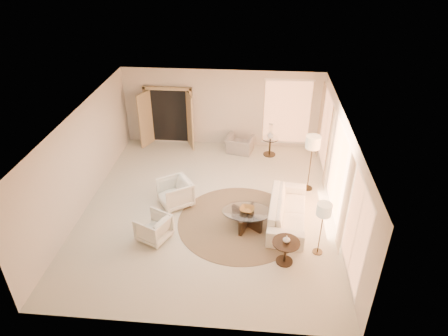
# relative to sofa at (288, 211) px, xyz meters

# --- Properties ---
(room) EXTENTS (7.04, 8.04, 2.83)m
(room) POSITION_rel_sofa_xyz_m (-2.19, 0.43, 1.04)
(room) COLOR beige
(room) RESTS_ON ground
(windows_right) EXTENTS (0.10, 6.40, 2.40)m
(windows_right) POSITION_rel_sofa_xyz_m (1.26, 0.53, 1.00)
(windows_right) COLOR #FFA166
(windows_right) RESTS_ON room
(window_back_corner) EXTENTS (1.70, 0.10, 2.40)m
(window_back_corner) POSITION_rel_sofa_xyz_m (0.11, 4.38, 1.00)
(window_back_corner) COLOR #FFA166
(window_back_corner) RESTS_ON room
(curtains_right) EXTENTS (0.06, 5.20, 2.60)m
(curtains_right) POSITION_rel_sofa_xyz_m (1.21, 1.43, 0.95)
(curtains_right) COLOR tan
(curtains_right) RESTS_ON room
(french_doors) EXTENTS (1.95, 0.66, 2.16)m
(french_doors) POSITION_rel_sofa_xyz_m (-4.09, 4.25, 0.71)
(french_doors) COLOR tan
(french_doors) RESTS_ON room
(area_rug) EXTENTS (4.23, 4.23, 0.01)m
(area_rug) POSITION_rel_sofa_xyz_m (-1.28, -0.18, -0.35)
(area_rug) COLOR #443423
(area_rug) RESTS_ON room
(sofa) EXTENTS (1.17, 2.50, 0.71)m
(sofa) POSITION_rel_sofa_xyz_m (0.00, 0.00, 0.00)
(sofa) COLOR white
(sofa) RESTS_ON room
(armchair_left) EXTENTS (1.13, 1.15, 0.87)m
(armchair_left) POSITION_rel_sofa_xyz_m (-3.17, 0.50, 0.08)
(armchair_left) COLOR white
(armchair_left) RESTS_ON room
(armchair_right) EXTENTS (0.93, 0.95, 0.75)m
(armchair_right) POSITION_rel_sofa_xyz_m (-3.43, -1.02, 0.02)
(armchair_right) COLOR white
(armchair_right) RESTS_ON room
(accent_chair) EXTENTS (1.01, 0.77, 0.79)m
(accent_chair) POSITION_rel_sofa_xyz_m (-1.51, 3.83, 0.04)
(accent_chair) COLOR gray
(accent_chair) RESTS_ON room
(coffee_table) EXTENTS (1.65, 1.65, 0.48)m
(coffee_table) POSITION_rel_sofa_xyz_m (-1.08, -0.29, -0.05)
(coffee_table) COLOR black
(coffee_table) RESTS_ON room
(end_table) EXTENTS (0.65, 0.65, 0.62)m
(end_table) POSITION_rel_sofa_xyz_m (-0.12, -1.58, 0.07)
(end_table) COLOR black
(end_table) RESTS_ON room
(side_table) EXTENTS (0.56, 0.56, 0.65)m
(side_table) POSITION_rel_sofa_xyz_m (-0.44, 3.72, 0.04)
(side_table) COLOR #2E281B
(side_table) RESTS_ON room
(floor_lamp_near) EXTENTS (0.43, 0.43, 1.79)m
(floor_lamp_near) POSITION_rel_sofa_xyz_m (0.71, 1.66, 1.17)
(floor_lamp_near) COLOR #2E281B
(floor_lamp_near) RESTS_ON room
(floor_lamp_far) EXTENTS (0.35, 0.35, 1.46)m
(floor_lamp_far) POSITION_rel_sofa_xyz_m (0.71, -1.18, 0.89)
(floor_lamp_far) COLOR #2E281B
(floor_lamp_far) RESTS_ON room
(bowl) EXTENTS (0.46, 0.46, 0.09)m
(bowl) POSITION_rel_sofa_xyz_m (-1.08, -0.29, 0.18)
(bowl) COLOR brown
(bowl) RESTS_ON coffee_table
(end_vase) EXTENTS (0.22, 0.22, 0.18)m
(end_vase) POSITION_rel_sofa_xyz_m (-0.12, -1.58, 0.35)
(end_vase) COLOR white
(end_vase) RESTS_ON end_table
(side_vase) EXTENTS (0.28, 0.28, 0.27)m
(side_vase) POSITION_rel_sofa_xyz_m (-0.44, 3.72, 0.43)
(side_vase) COLOR white
(side_vase) RESTS_ON side_table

